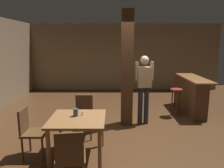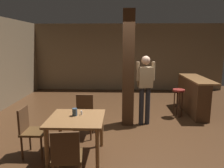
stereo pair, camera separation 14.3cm
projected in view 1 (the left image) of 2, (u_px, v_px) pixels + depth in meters
The scene contains 12 objects.
ground_plane at pixel (135, 130), 5.18m from camera, with size 10.80×10.80×0.00m, color #422816.
wall_back at pixel (125, 57), 9.33m from camera, with size 8.00×0.10×2.80m, color #756047.
pillar at pixel (128, 69), 5.30m from camera, with size 0.28×0.28×2.80m, color #422816.
dining_table at pixel (78, 124), 3.85m from camera, with size 0.96×0.96×0.74m.
chair_west at pixel (31, 130), 3.89m from camera, with size 0.42×0.42×0.89m.
chair_north at pixel (84, 114), 4.77m from camera, with size 0.42×0.42×0.89m.
chair_south at pixel (71, 156), 2.99m from camera, with size 0.47×0.47×0.89m.
napkin_cup at pixel (76, 112), 3.90m from camera, with size 0.09×0.09×0.14m, color #33475B.
salt_shaker at pixel (83, 113), 3.96m from camera, with size 0.03×0.03×0.08m, color silver.
standing_person at pixel (145, 85), 5.37m from camera, with size 0.47×0.26×1.72m.
bar_counter at pixel (190, 94), 6.45m from camera, with size 0.56×1.83×1.02m.
bar_stool_near at pixel (177, 96), 6.06m from camera, with size 0.33×0.33×0.77m.
Camera 1 is at (-0.54, -4.88, 2.05)m, focal length 35.00 mm.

